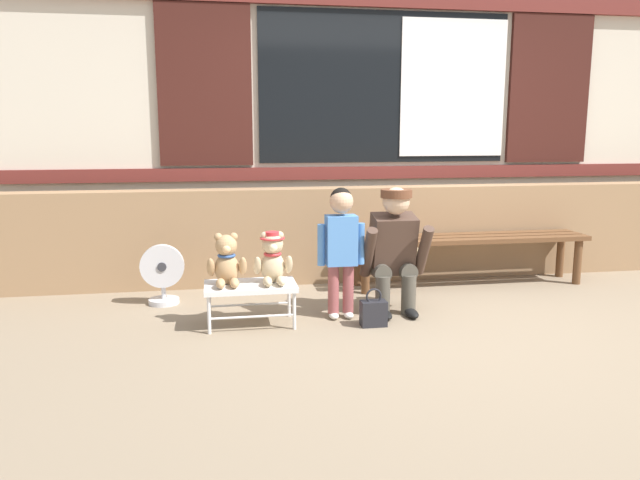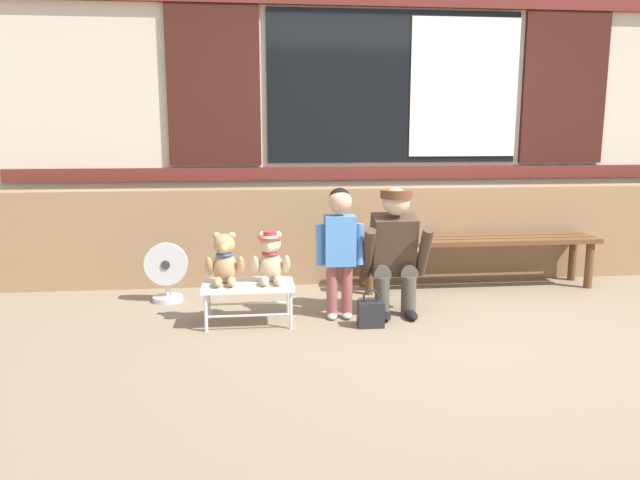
{
  "view_description": "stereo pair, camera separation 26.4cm",
  "coord_description": "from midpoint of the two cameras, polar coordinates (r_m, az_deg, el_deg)",
  "views": [
    {
      "loc": [
        -1.62,
        -3.96,
        1.37
      ],
      "look_at": [
        -0.85,
        0.49,
        0.55
      ],
      "focal_mm": 34.49,
      "sensor_mm": 36.0,
      "label": 1
    },
    {
      "loc": [
        -1.35,
        -3.99,
        1.37
      ],
      "look_at": [
        -0.85,
        0.49,
        0.55
      ],
      "focal_mm": 34.49,
      "sensor_mm": 36.0,
      "label": 2
    }
  ],
  "objects": [
    {
      "name": "adult_crouching",
      "position": [
        4.6,
        5.31,
        -0.89
      ],
      "size": [
        0.5,
        0.49,
        0.95
      ],
      "color": "#4C473D",
      "rests_on": "ground"
    },
    {
      "name": "brick_low_wall",
      "position": [
        5.68,
        5.58,
        0.68
      ],
      "size": [
        7.66,
        0.25,
        0.85
      ],
      "primitive_type": "cube",
      "color": "#997551",
      "rests_on": "ground"
    },
    {
      "name": "wooden_bench_long",
      "position": [
        5.53,
        12.35,
        -0.32
      ],
      "size": [
        2.1,
        0.4,
        0.44
      ],
      "color": "brown",
      "rests_on": "ground"
    },
    {
      "name": "handbag_on_ground",
      "position": [
        4.35,
        3.24,
        -6.75
      ],
      "size": [
        0.18,
        0.11,
        0.27
      ],
      "color": "#232328",
      "rests_on": "ground"
    },
    {
      "name": "small_display_bench",
      "position": [
        4.36,
        -8.21,
        -4.47
      ],
      "size": [
        0.64,
        0.36,
        0.3
      ],
      "color": "silver",
      "rests_on": "ground"
    },
    {
      "name": "shop_facade",
      "position": [
        6.11,
        4.53,
        13.29
      ],
      "size": [
        7.81,
        0.26,
        3.36
      ],
      "color": "beige",
      "rests_on": "ground"
    },
    {
      "name": "child_standing",
      "position": [
        4.41,
        0.26,
        0.13
      ],
      "size": [
        0.35,
        0.18,
        0.96
      ],
      "color": "#994C4C",
      "rests_on": "ground"
    },
    {
      "name": "ground_plane",
      "position": [
        4.46,
        10.34,
        -7.77
      ],
      "size": [
        60.0,
        60.0,
        0.0
      ],
      "primitive_type": "plane",
      "color": "#84725B"
    },
    {
      "name": "teddy_bear_with_hat",
      "position": [
        4.32,
        -6.16,
        -1.75
      ],
      "size": [
        0.28,
        0.27,
        0.36
      ],
      "color": "#CCB289",
      "rests_on": "small_display_bench"
    },
    {
      "name": "floor_fan",
      "position": [
        5.02,
        -15.87,
        -3.13
      ],
      "size": [
        0.34,
        0.24,
        0.48
      ],
      "color": "silver",
      "rests_on": "ground"
    },
    {
      "name": "teddy_bear_plain",
      "position": [
        4.32,
        -10.4,
        -2.0
      ],
      "size": [
        0.28,
        0.26,
        0.36
      ],
      "color": "tan",
      "rests_on": "small_display_bench"
    }
  ]
}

